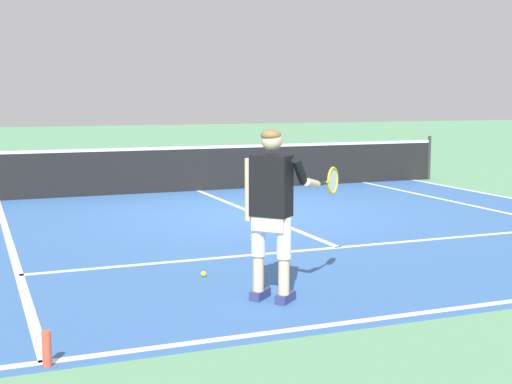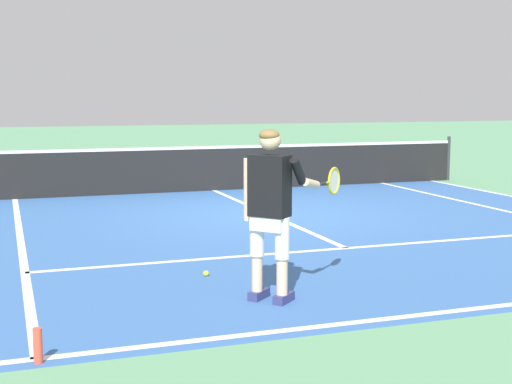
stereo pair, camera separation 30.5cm
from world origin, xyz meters
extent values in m
plane|color=#609E70|center=(0.00, 0.00, 0.00)|extent=(80.00, 80.00, 0.00)
cube|color=#3866A8|center=(0.00, -1.28, 0.00)|extent=(10.98, 9.73, 0.00)
cube|color=white|center=(0.00, -5.95, 0.00)|extent=(10.98, 0.10, 0.01)
cube|color=white|center=(0.00, -3.02, 0.00)|extent=(8.23, 0.10, 0.01)
cube|color=white|center=(0.00, 0.18, 0.00)|extent=(0.10, 6.40, 0.01)
cube|color=white|center=(-4.12, -1.28, 0.00)|extent=(0.10, 9.33, 0.01)
cube|color=white|center=(4.12, -1.28, 0.00)|extent=(0.10, 9.33, 0.01)
cylinder|color=#333338|center=(5.94, 3.38, 0.54)|extent=(0.08, 0.08, 1.07)
cube|color=black|center=(0.00, 3.38, 0.46)|extent=(11.84, 0.02, 0.91)
cube|color=white|center=(0.00, 3.38, 0.94)|extent=(11.84, 0.03, 0.06)
cube|color=navy|center=(-1.92, -4.92, 0.04)|extent=(0.28, 0.27, 0.09)
cube|color=navy|center=(-1.73, -5.13, 0.04)|extent=(0.28, 0.27, 0.09)
cylinder|color=beige|center=(-1.95, -4.95, 0.27)|extent=(0.11, 0.11, 0.36)
cylinder|color=silver|center=(-1.95, -4.95, 0.66)|extent=(0.14, 0.14, 0.41)
cylinder|color=beige|center=(-1.76, -5.16, 0.27)|extent=(0.11, 0.11, 0.36)
cylinder|color=silver|center=(-1.76, -5.16, 0.66)|extent=(0.14, 0.14, 0.41)
cube|color=silver|center=(-1.86, -5.05, 0.82)|extent=(0.38, 0.39, 0.20)
cube|color=black|center=(-1.86, -5.05, 1.16)|extent=(0.42, 0.43, 0.60)
cylinder|color=beige|center=(-2.02, -4.87, 1.11)|extent=(0.09, 0.09, 0.62)
cylinder|color=black|center=(-1.61, -5.19, 1.31)|extent=(0.25, 0.24, 0.29)
cylinder|color=beige|center=(-1.43, -5.08, 1.17)|extent=(0.27, 0.25, 0.14)
sphere|color=beige|center=(-1.85, -5.05, 1.60)|extent=(0.21, 0.21, 0.21)
ellipsoid|color=olive|center=(-1.86, -5.06, 1.66)|extent=(0.28, 0.28, 0.12)
cylinder|color=#232326|center=(-1.26, -4.94, 1.14)|extent=(0.17, 0.16, 0.03)
cylinder|color=yellow|center=(-1.14, -4.84, 1.14)|extent=(0.09, 0.08, 0.02)
torus|color=yellow|center=(-1.01, -4.72, 1.14)|extent=(0.24, 0.22, 0.30)
cylinder|color=silver|center=(-1.01, -4.72, 1.14)|extent=(0.19, 0.17, 0.25)
sphere|color=#CCE02D|center=(-2.18, -3.86, 0.03)|extent=(0.07, 0.07, 0.07)
cylinder|color=#E04C38|center=(-4.11, -6.04, 0.14)|extent=(0.07, 0.07, 0.28)
camera|label=1|loc=(-4.58, -11.47, 2.02)|focal=50.59mm
camera|label=2|loc=(-4.29, -11.57, 2.02)|focal=50.59mm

